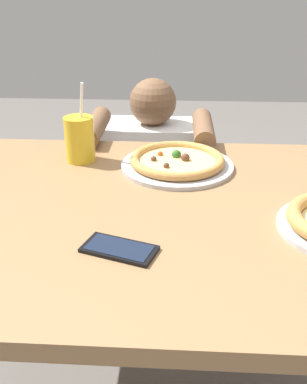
# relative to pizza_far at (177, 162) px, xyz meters

# --- Properties ---
(dining_table) EXTENTS (1.28, 0.92, 0.75)m
(dining_table) POSITION_rel_pizza_far_xyz_m (-0.06, -0.24, -0.12)
(dining_table) COLOR #936D47
(dining_table) RESTS_ON ground
(pizza_far) EXTENTS (0.33, 0.33, 0.04)m
(pizza_far) POSITION_rel_pizza_far_xyz_m (0.00, 0.00, 0.00)
(pizza_far) COLOR #B7B7BC
(pizza_far) RESTS_ON dining_table
(drink_cup_colored) EXTENTS (0.09, 0.09, 0.24)m
(drink_cup_colored) POSITION_rel_pizza_far_xyz_m (-0.29, 0.04, 0.05)
(drink_cup_colored) COLOR gold
(drink_cup_colored) RESTS_ON dining_table
(cell_phone) EXTENTS (0.17, 0.12, 0.01)m
(cell_phone) POSITION_rel_pizza_far_xyz_m (-0.11, -0.45, -0.01)
(cell_phone) COLOR black
(cell_phone) RESTS_ON dining_table
(diner_seated) EXTENTS (0.44, 0.54, 0.91)m
(diner_seated) POSITION_rel_pizza_far_xyz_m (-0.10, 0.49, -0.37)
(diner_seated) COLOR #333847
(diner_seated) RESTS_ON ground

